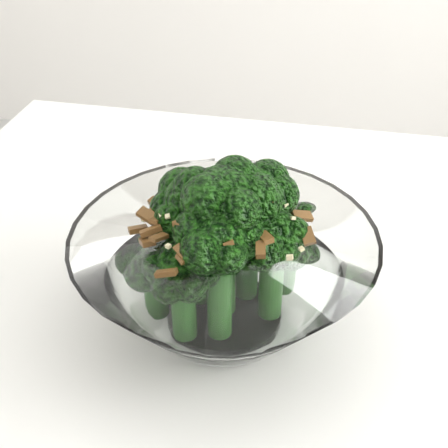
# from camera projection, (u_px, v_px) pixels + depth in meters

# --- Properties ---
(broccoli_dish) EXTENTS (0.25, 0.25, 0.15)m
(broccoli_dish) POSITION_uv_depth(u_px,v_px,m) (224.00, 267.00, 0.51)
(broccoli_dish) COLOR white
(broccoli_dish) RESTS_ON table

